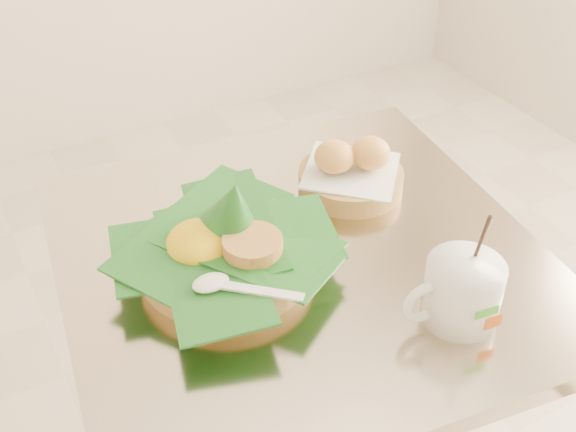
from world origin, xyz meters
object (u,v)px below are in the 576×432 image
bread_basket (351,172)px  coffee_mug (461,291)px  cafe_table (299,353)px  rice_basket (226,244)px

bread_basket → coffee_mug: size_ratio=1.18×
cafe_table → rice_basket: size_ratio=2.40×
cafe_table → coffee_mug: coffee_mug is taller
bread_basket → coffee_mug: (-0.04, -0.32, 0.01)m
cafe_table → bread_basket: 0.32m
cafe_table → rice_basket: bearing=169.0°
cafe_table → coffee_mug: (0.12, -0.22, 0.27)m
cafe_table → bread_basket: bread_basket is taller
bread_basket → coffee_mug: 0.33m
cafe_table → rice_basket: (-0.11, 0.02, 0.26)m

